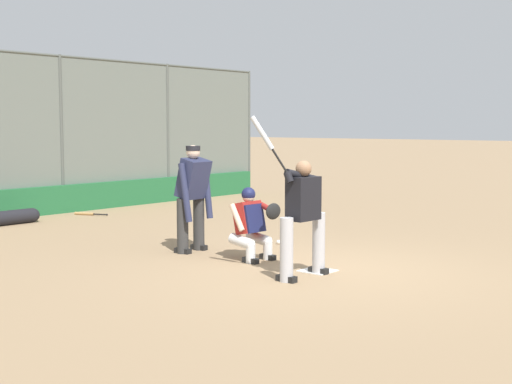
% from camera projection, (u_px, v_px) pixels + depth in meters
% --- Properties ---
extents(ground_plane, '(160.00, 160.00, 0.00)m').
position_uv_depth(ground_plane, '(317.00, 271.00, 9.85)').
color(ground_plane, '#9E7F5B').
extents(home_plate_marker, '(0.43, 0.43, 0.01)m').
position_uv_depth(home_plate_marker, '(317.00, 271.00, 9.85)').
color(home_plate_marker, white).
rests_on(home_plate_marker, ground_plane).
extents(padding_wall, '(16.13, 0.18, 0.64)m').
position_uv_depth(padding_wall, '(0.00, 205.00, 15.13)').
color(padding_wall, '#236638').
rests_on(padding_wall, ground_plane).
extents(batter_at_plate, '(1.01, 0.63, 2.14)m').
position_uv_depth(batter_at_plate, '(302.00, 214.00, 9.37)').
color(batter_at_plate, '#B7B7BC').
rests_on(batter_at_plate, ground_plane).
extents(catcher_behind_plate, '(0.58, 0.69, 1.09)m').
position_uv_depth(catcher_behind_plate, '(252.00, 223.00, 10.61)').
color(catcher_behind_plate, silver).
rests_on(catcher_behind_plate, ground_plane).
extents(umpire_home, '(0.69, 0.45, 1.70)m').
position_uv_depth(umpire_home, '(193.00, 195.00, 11.27)').
color(umpire_home, '#333333').
rests_on(umpire_home, ground_plane).
extents(spare_bat_near_backstop, '(0.34, 0.80, 0.07)m').
position_uv_depth(spare_bat_near_backstop, '(87.00, 214.00, 15.93)').
color(spare_bat_near_backstop, black).
rests_on(spare_bat_near_backstop, ground_plane).
extents(baseball_loose, '(0.07, 0.07, 0.07)m').
position_uv_depth(baseball_loose, '(278.00, 242.00, 12.07)').
color(baseball_loose, white).
rests_on(baseball_loose, ground_plane).
extents(equipment_bag_dugout_side, '(1.38, 0.30, 0.30)m').
position_uv_depth(equipment_bag_dugout_side, '(9.00, 218.00, 14.38)').
color(equipment_bag_dugout_side, black).
rests_on(equipment_bag_dugout_side, ground_plane).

